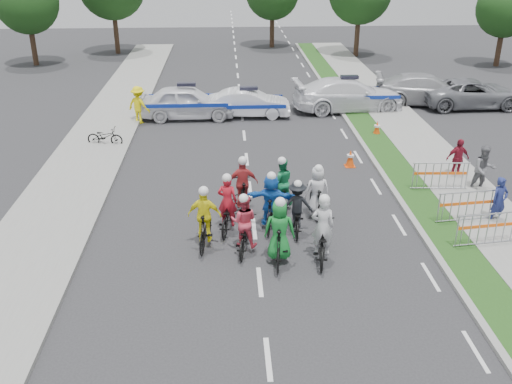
{
  "coord_description": "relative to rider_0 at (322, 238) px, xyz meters",
  "views": [
    {
      "loc": [
        -0.78,
        -12.72,
        8.43
      ],
      "look_at": [
        0.08,
        3.35,
        1.1
      ],
      "focal_mm": 40.0,
      "sensor_mm": 36.0,
      "label": 1
    }
  ],
  "objects": [
    {
      "name": "rider_1",
      "position": [
        -1.21,
        -0.12,
        0.11
      ],
      "size": [
        0.91,
        1.99,
        2.03
      ],
      "rotation": [
        0.0,
        0.0,
        3.02
      ],
      "color": "black",
      "rests_on": "ground"
    },
    {
      "name": "sidewalk_left",
      "position": [
        -8.3,
        3.88,
        -0.61
      ],
      "size": [
        3.0,
        60.0,
        0.13
      ],
      "primitive_type": "cube",
      "color": "gray",
      "rests_on": "ground"
    },
    {
      "name": "rider_9",
      "position": [
        -2.1,
        3.17,
        0.08
      ],
      "size": [
        1.01,
        1.9,
        1.96
      ],
      "rotation": [
        0.0,
        0.0,
        3.21
      ],
      "color": "black",
      "rests_on": "ground"
    },
    {
      "name": "rider_4",
      "position": [
        -0.51,
        1.65,
        0.01
      ],
      "size": [
        1.01,
        1.76,
        1.75
      ],
      "rotation": [
        0.0,
        0.0,
        3.06
      ],
      "color": "black",
      "rests_on": "ground"
    },
    {
      "name": "police_car_0",
      "position": [
        -4.51,
        13.76,
        0.14
      ],
      "size": [
        4.77,
        1.95,
        1.62
      ],
      "primitive_type": "imported",
      "rotation": [
        0.0,
        0.0,
        1.58
      ],
      "color": "white",
      "rests_on": "ground"
    },
    {
      "name": "barrier_1",
      "position": [
        4.9,
        1.87,
        -0.11
      ],
      "size": [
        2.04,
        0.71,
        1.12
      ],
      "primitive_type": null,
      "rotation": [
        0.0,
        0.0,
        0.11
      ],
      "color": "#A5A8AD",
      "rests_on": "ground"
    },
    {
      "name": "rider_3",
      "position": [
        -3.28,
        0.91,
        0.08
      ],
      "size": [
        1.03,
        1.91,
        1.95
      ],
      "rotation": [
        0.0,
        0.0,
        3.0
      ],
      "color": "black",
      "rests_on": "ground"
    },
    {
      "name": "civilian_sedan",
      "position": [
        8.14,
        15.62,
        0.13
      ],
      "size": [
        5.81,
        3.16,
        1.6
      ],
      "primitive_type": "imported",
      "rotation": [
        0.0,
        0.0,
        1.4
      ],
      "color": "#A3A3A8",
      "rests_on": "ground"
    },
    {
      "name": "tree_0",
      "position": [
        -15.8,
        26.88,
        3.52
      ],
      "size": [
        4.2,
        4.2,
        6.3
      ],
      "color": "#382619",
      "rests_on": "ground"
    },
    {
      "name": "cone_1",
      "position": [
        4.23,
        10.57,
        -0.33
      ],
      "size": [
        0.4,
        0.4,
        0.7
      ],
      "color": "#F24C0C",
      "rests_on": "ground"
    },
    {
      "name": "grass_strip",
      "position": [
        4.0,
        3.88,
        -0.62
      ],
      "size": [
        1.2,
        60.0,
        0.11
      ],
      "primitive_type": "cube",
      "color": "#1D3F14",
      "rests_on": "ground"
    },
    {
      "name": "police_car_2",
      "position": [
        3.72,
        14.7,
        0.16
      ],
      "size": [
        5.9,
        2.84,
        1.66
      ],
      "primitive_type": "imported",
      "rotation": [
        0.0,
        0.0,
        1.66
      ],
      "color": "white",
      "rests_on": "ground"
    },
    {
      "name": "tree_2",
      "position": [
        16.2,
        24.88,
        3.16
      ],
      "size": [
        3.85,
        3.85,
        5.77
      ],
      "color": "#382619",
      "rests_on": "ground"
    },
    {
      "name": "cone_0",
      "position": [
        2.25,
        6.89,
        -0.33
      ],
      "size": [
        0.4,
        0.4,
        0.7
      ],
      "color": "#F24C0C",
      "rests_on": "ground"
    },
    {
      "name": "rider_8",
      "position": [
        -0.84,
        3.27,
        0.03
      ],
      "size": [
        0.83,
        1.89,
        1.88
      ],
      "rotation": [
        0.0,
        0.0,
        3.23
      ],
      "color": "black",
      "rests_on": "ground"
    },
    {
      "name": "rider_2",
      "position": [
        -2.16,
        0.58,
        0.01
      ],
      "size": [
        0.91,
        1.87,
        1.83
      ],
      "rotation": [
        0.0,
        0.0,
        2.98
      ],
      "color": "black",
      "rests_on": "ground"
    },
    {
      "name": "police_car_1",
      "position": [
        -1.47,
        13.88,
        0.01
      ],
      "size": [
        4.2,
        1.69,
        1.36
      ],
      "primitive_type": "imported",
      "rotation": [
        0.0,
        0.0,
        1.51
      ],
      "color": "white",
      "rests_on": "ground"
    },
    {
      "name": "barrier_2",
      "position": [
        4.9,
        4.32,
        -0.11
      ],
      "size": [
        2.02,
        0.58,
        1.12
      ],
      "primitive_type": null,
      "rotation": [
        0.0,
        0.0,
        -0.04
      ],
      "color": "#A5A8AD",
      "rests_on": "ground"
    },
    {
      "name": "ground",
      "position": [
        -1.8,
        -1.12,
        -0.67
      ],
      "size": [
        90.0,
        90.0,
        0.0
      ],
      "primitive_type": "plane",
      "color": "#28282B",
      "rests_on": "ground"
    },
    {
      "name": "marshal_hiviz",
      "position": [
        -6.8,
        13.06,
        0.23
      ],
      "size": [
        1.35,
        1.14,
        1.81
      ],
      "primitive_type": "imported",
      "rotation": [
        0.0,
        0.0,
        2.65
      ],
      "color": "yellow",
      "rests_on": "ground"
    },
    {
      "name": "parked_bike",
      "position": [
        -7.86,
        9.86,
        -0.26
      ],
      "size": [
        1.64,
        0.8,
        0.82
      ],
      "primitive_type": "imported",
      "rotation": [
        0.0,
        0.0,
        1.4
      ],
      "color": "black",
      "rests_on": "ground"
    },
    {
      "name": "rider_7",
      "position": [
        0.25,
        2.57,
        0.06
      ],
      "size": [
        0.82,
        1.81,
        1.87
      ],
      "rotation": [
        0.0,
        0.0,
        3.23
      ],
      "color": "black",
      "rests_on": "ground"
    },
    {
      "name": "barrier_0",
      "position": [
        4.9,
        0.35,
        -0.11
      ],
      "size": [
        2.05,
        0.74,
        1.12
      ],
      "primitive_type": null,
      "rotation": [
        0.0,
        0.0,
        0.12
      ],
      "color": "#A5A8AD",
      "rests_on": "ground"
    },
    {
      "name": "spectator_1",
      "position": [
        6.42,
        4.27,
        0.19
      ],
      "size": [
        0.85,
        0.67,
        1.71
      ],
      "primitive_type": "imported",
      "rotation": [
        0.0,
        0.0,
        0.02
      ],
      "color": "slate",
      "rests_on": "ground"
    },
    {
      "name": "spectator_2",
      "position": [
        5.98,
        5.55,
        0.1
      ],
      "size": [
        0.94,
        0.48,
        1.54
      ],
      "primitive_type": "imported",
      "rotation": [
        0.0,
        0.0,
        0.12
      ],
      "color": "maroon",
      "rests_on": "ground"
    },
    {
      "name": "rider_0",
      "position": [
        0.0,
        0.0,
        0.0
      ],
      "size": [
        0.99,
        2.08,
        2.04
      ],
      "rotation": [
        0.0,
        0.0,
        2.99
      ],
      "color": "black",
      "rests_on": "ground"
    },
    {
      "name": "rider_5",
      "position": [
        -1.28,
        1.9,
        0.14
      ],
      "size": [
        1.6,
        1.9,
        1.94
      ],
      "rotation": [
        0.0,
        0.0,
        2.97
      ],
      "color": "black",
      "rests_on": "ground"
    },
    {
      "name": "spectator_0",
      "position": [
        5.91,
        1.88,
        0.1
      ],
      "size": [
        0.64,
        0.51,
        1.55
      ],
      "primitive_type": "imported",
      "rotation": [
        0.0,
        0.0,
        0.27
      ],
      "color": "navy",
      "rests_on": "ground"
    },
    {
      "name": "curb_right",
      "position": [
        3.3,
        3.88,
        -0.61
      ],
      "size": [
        0.2,
        60.0,
        0.12
      ],
      "primitive_type": "cube",
      "color": "gray",
      "rests_on": "ground"
    },
    {
      "name": "civilian_suv",
      "position": [
        10.35,
        14.93,
        0.07
      ],
      "size": [
        5.35,
        2.54,
        1.47
      ],
      "primitive_type": "imported",
      "rotation": [
        0.0,
        0.0,
        1.59
      ],
      "color": "gray",
      "rests_on": "ground"
    },
    {
      "name": "rider_6",
      "position": [
        -2.62,
        1.88,
        -0.04
      ],
      "size": [
        1.0,
        1.97,
        1.92
      ],
      "rotation": [
        0.0,
        0.0,
        2.95
      ],
      "color": "black",
      "rests_on": "ground"
    },
    {
      "name": "sidewalk_right",
      "position": [
        5.8,
        3.88,
        -0.61
      ],
      "size": [
        2.4,
        60.0,
        0.13
      ],
      "primitive_type": "cube",
      "color": "gray",
      "rests_on": "ground"
    }
  ]
}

